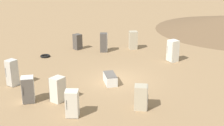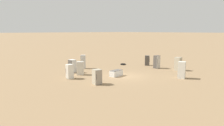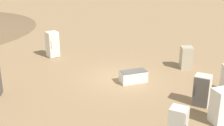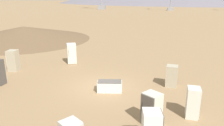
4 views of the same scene
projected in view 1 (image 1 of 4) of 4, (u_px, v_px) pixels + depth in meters
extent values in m
plane|color=#937551|center=(119.00, 80.00, 22.25)|extent=(1000.00, 1000.00, 0.00)
cube|color=beige|center=(58.00, 89.00, 18.74)|extent=(1.00, 1.01, 1.54)
cube|color=#56514C|center=(54.00, 88.00, 18.93)|extent=(0.50, 0.59, 1.48)
cylinder|color=#2D2D2D|center=(56.00, 85.00, 19.13)|extent=(0.02, 0.02, 0.54)
cube|color=silver|center=(12.00, 73.00, 21.00)|extent=(0.85, 0.85, 1.82)
cube|color=#BCB7AD|center=(8.00, 74.00, 20.75)|extent=(0.47, 0.40, 1.75)
cylinder|color=#2D2D2D|center=(6.00, 72.00, 20.80)|extent=(0.02, 0.02, 0.64)
cube|color=#4C4742|center=(104.00, 42.00, 28.50)|extent=(0.68, 0.75, 1.73)
cube|color=#BCB7AD|center=(107.00, 43.00, 28.50)|extent=(0.11, 0.66, 1.66)
cylinder|color=#2D2D2D|center=(107.00, 42.00, 28.24)|extent=(0.02, 0.02, 0.61)
cube|color=white|center=(110.00, 79.00, 21.52)|extent=(0.92, 1.61, 0.64)
cube|color=#56514C|center=(110.00, 74.00, 21.41)|extent=(0.88, 1.54, 0.04)
cube|color=white|center=(28.00, 89.00, 18.64)|extent=(0.80, 0.77, 1.60)
cube|color=#56514C|center=(28.00, 92.00, 18.31)|extent=(0.69, 0.13, 1.54)
cylinder|color=#2D2D2D|center=(23.00, 91.00, 18.20)|extent=(0.02, 0.02, 0.56)
cube|color=#B2A88E|center=(133.00, 40.00, 29.36)|extent=(0.76, 0.75, 1.70)
cube|color=beige|center=(132.00, 39.00, 29.71)|extent=(0.70, 0.08, 1.63)
cylinder|color=#2D2D2D|center=(135.00, 38.00, 29.74)|extent=(0.02, 0.02, 0.60)
cube|color=#B2A88E|center=(141.00, 97.00, 17.82)|extent=(0.85, 0.84, 1.43)
cube|color=gray|center=(147.00, 98.00, 17.78)|extent=(0.17, 0.68, 1.37)
cylinder|color=#2D2D2D|center=(148.00, 98.00, 17.52)|extent=(0.02, 0.02, 0.50)
cube|color=#4C4742|center=(77.00, 42.00, 29.29)|extent=(0.91, 0.92, 1.45)
cube|color=gray|center=(80.00, 41.00, 29.50)|extent=(0.43, 0.54, 1.39)
cylinder|color=#2D2D2D|center=(82.00, 41.00, 29.33)|extent=(0.02, 0.02, 0.51)
cube|color=silver|center=(173.00, 51.00, 25.88)|extent=(0.94, 0.98, 1.81)
cube|color=silver|center=(169.00, 51.00, 25.71)|extent=(0.32, 0.70, 1.74)
cylinder|color=#2D2D2D|center=(167.00, 50.00, 25.90)|extent=(0.02, 0.02, 0.63)
cube|color=silver|center=(72.00, 103.00, 16.94)|extent=(0.76, 0.65, 1.54)
cube|color=beige|center=(71.00, 106.00, 16.65)|extent=(0.67, 0.12, 1.48)
cylinder|color=#2D2D2D|center=(67.00, 105.00, 16.61)|extent=(0.02, 0.02, 0.54)
torus|color=black|center=(45.00, 56.00, 27.23)|extent=(0.84, 0.84, 0.17)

